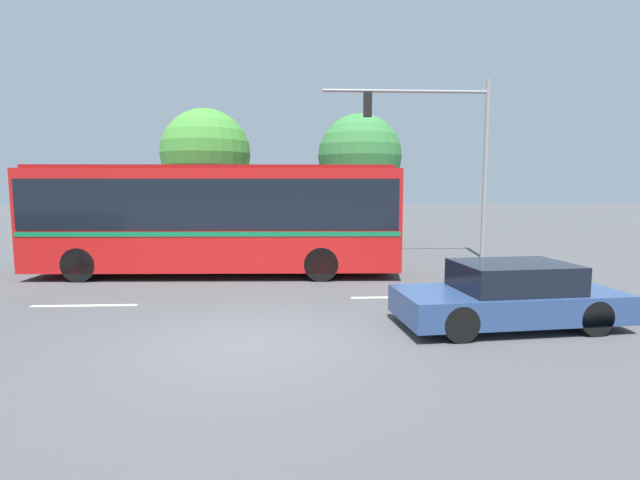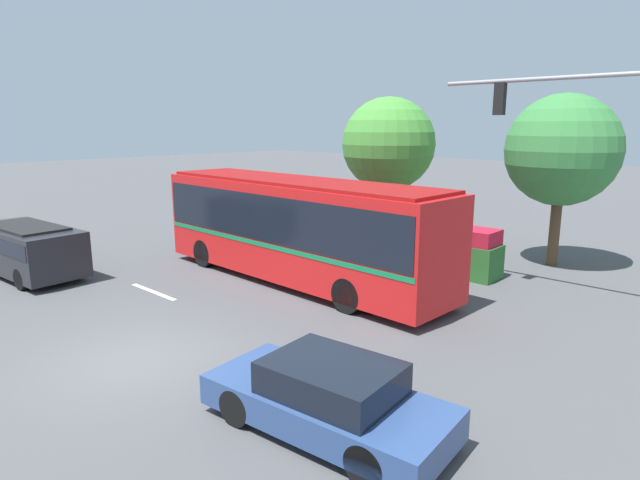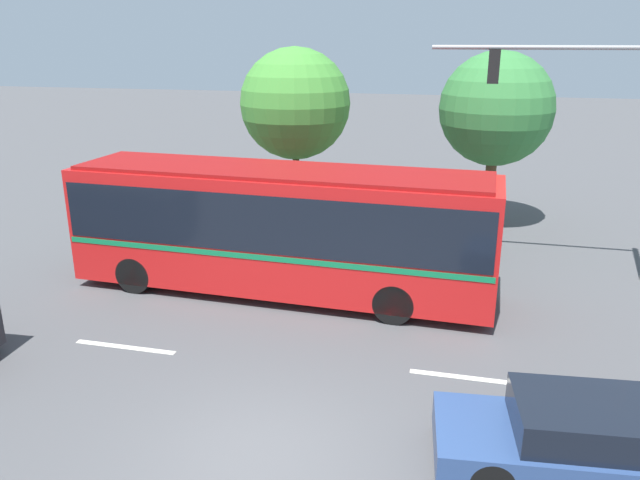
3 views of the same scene
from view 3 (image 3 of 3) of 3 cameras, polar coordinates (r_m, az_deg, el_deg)
name	(u,v)px [view 3 (image 3 of 3)]	position (r m, az deg, el deg)	size (l,w,h in m)	color
ground_plane	(256,458)	(10.72, -5.98, -19.48)	(140.00, 140.00, 0.00)	#4C4C4F
city_bus	(280,223)	(16.15, -3.73, 1.55)	(11.27, 2.99, 3.38)	red
sedan_foreground	(577,440)	(10.79, 22.78, -16.77)	(4.45, 2.20, 1.27)	navy
traffic_light_pole	(608,119)	(18.39, 25.22, 10.17)	(6.36, 0.24, 6.80)	gray
flowering_hedge	(337,220)	(20.31, 1.61, 1.87)	(8.66, 1.19, 1.68)	#286028
street_tree_left	(295,104)	(23.09, -2.31, 12.51)	(4.06, 4.06, 6.29)	brown
street_tree_centre	(496,109)	(22.73, 16.06, 11.59)	(3.96, 3.96, 6.19)	brown
lane_stripe_near	(125,347)	(14.52, -17.64, -9.46)	(2.40, 0.16, 0.01)	silver
lane_stripe_mid	(469,378)	(13.07, 13.71, -12.35)	(2.40, 0.16, 0.01)	silver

